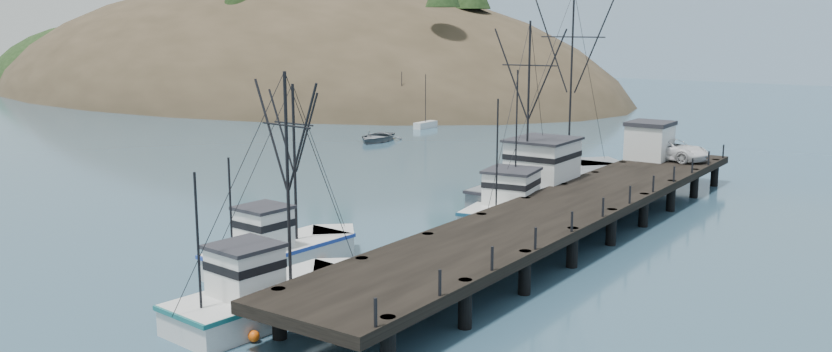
# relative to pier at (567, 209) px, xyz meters

# --- Properties ---
(ground) EXTENTS (400.00, 400.00, 0.00)m
(ground) POSITION_rel_pier_xyz_m (-14.00, -16.00, -1.69)
(ground) COLOR #2B4B61
(ground) RESTS_ON ground
(pier) EXTENTS (6.00, 44.00, 2.00)m
(pier) POSITION_rel_pier_xyz_m (0.00, 0.00, 0.00)
(pier) COLOR black
(pier) RESTS_ON ground
(headland) EXTENTS (134.80, 78.00, 51.00)m
(headland) POSITION_rel_pier_xyz_m (-88.95, 62.61, -6.24)
(headland) COLOR #382D1E
(headland) RESTS_ON ground
(distant_ridge_far) EXTENTS (180.00, 25.00, 18.00)m
(distant_ridge_far) POSITION_rel_pier_xyz_m (-54.00, 169.00, -1.69)
(distant_ridge_far) COLOR silver
(distant_ridge_far) RESTS_ON ground
(moored_sailboats) EXTENTS (19.26, 17.53, 6.35)m
(moored_sailboats) POSITION_rel_pier_xyz_m (-43.38, 42.73, -1.36)
(moored_sailboats) COLOR silver
(moored_sailboats) RESTS_ON ground
(trawler_near) EXTENTS (4.02, 10.04, 10.31)m
(trawler_near) POSITION_rel_pier_xyz_m (-4.65, -18.24, -0.87)
(trawler_near) COLOR silver
(trawler_near) RESTS_ON ground
(trawler_mid) EXTENTS (3.53, 9.13, 9.33)m
(trawler_mid) POSITION_rel_pier_xyz_m (-9.03, -13.12, -0.87)
(trawler_mid) COLOR silver
(trawler_mid) RESTS_ON ground
(trawler_far) EXTENTS (5.58, 12.32, 12.38)m
(trawler_far) POSITION_rel_pier_xyz_m (-4.52, 2.94, -0.87)
(trawler_far) COLOR silver
(trawler_far) RESTS_ON ground
(work_vessel) EXTENTS (5.47, 17.45, 14.37)m
(work_vessel) POSITION_rel_pier_xyz_m (-4.57, 8.30, -0.46)
(work_vessel) COLOR slate
(work_vessel) RESTS_ON ground
(pier_shed) EXTENTS (3.00, 3.20, 2.80)m
(pier_shed) POSITION_rel_pier_xyz_m (-1.50, 17.31, 1.73)
(pier_shed) COLOR silver
(pier_shed) RESTS_ON pier
(pickup_truck) EXTENTS (6.02, 3.67, 1.56)m
(pickup_truck) POSITION_rel_pier_xyz_m (-0.13, 18.00, 1.09)
(pickup_truck) COLOR silver
(pickup_truck) RESTS_ON pier
(motorboat) EXTENTS (5.43, 6.67, 1.21)m
(motorboat) POSITION_rel_pier_xyz_m (-32.30, 23.99, -1.69)
(motorboat) COLOR slate
(motorboat) RESTS_ON ground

